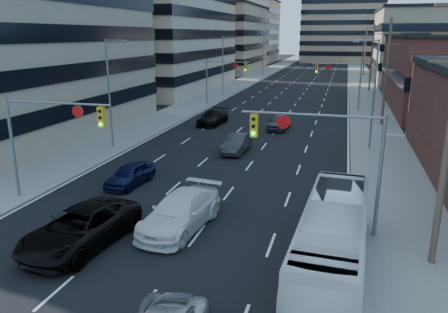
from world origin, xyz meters
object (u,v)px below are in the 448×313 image
Objects in this scene: sedan_blue at (130,174)px; white_van at (180,212)px; black_pickup at (81,228)px; transit_bus at (333,238)px.

white_van is at bearing -38.57° from sedan_blue.
black_pickup is 11.14m from transit_bus.
white_van is 1.41× the size of sedan_blue.
transit_bus reaches higher than white_van.
transit_bus is (7.41, -2.23, 0.60)m from white_van.
black_pickup is 1.07× the size of white_van.
black_pickup is 4.73m from white_van.
transit_bus is 14.89m from sedan_blue.
white_van is 0.57× the size of transit_bus.
black_pickup is at bearing -134.17° from white_van.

